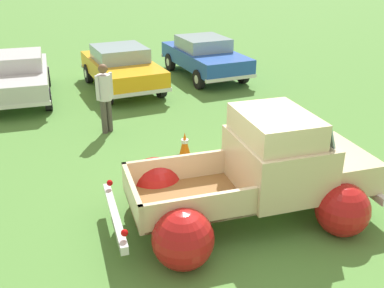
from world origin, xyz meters
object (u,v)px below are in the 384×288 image
(vintage_pickup_truck, at_px, (263,177))
(lane_cone_0, at_px, (275,136))
(show_car_1, at_px, (122,67))
(lane_cone_1, at_px, (185,145))
(spectator_0, at_px, (105,94))
(show_car_0, at_px, (18,75))
(show_car_2, at_px, (204,55))

(vintage_pickup_truck, xyz_separation_m, lane_cone_0, (2.13, 2.12, -0.45))
(show_car_1, xyz_separation_m, lane_cone_1, (-0.90, -5.79, -0.47))
(spectator_0, bearing_deg, lane_cone_0, -153.34)
(spectator_0, xyz_separation_m, lane_cone_0, (3.09, -3.04, -0.73))
(show_car_1, bearing_deg, lane_cone_1, -2.47)
(show_car_0, relative_size, spectator_0, 2.49)
(spectator_0, bearing_deg, vintage_pickup_truck, 171.71)
(show_car_1, distance_m, lane_cone_1, 5.88)
(show_car_1, distance_m, lane_cone_0, 6.56)
(spectator_0, bearing_deg, show_car_1, -47.47)
(lane_cone_0, relative_size, lane_cone_1, 1.00)
(lane_cone_1, bearing_deg, show_car_0, 109.76)
(vintage_pickup_truck, relative_size, show_car_0, 1.10)
(show_car_0, height_order, lane_cone_1, show_car_0)
(show_car_1, height_order, lane_cone_1, show_car_1)
(show_car_2, distance_m, lane_cone_1, 7.15)
(vintage_pickup_truck, xyz_separation_m, lane_cone_1, (-0.01, 2.74, -0.45))
(lane_cone_0, bearing_deg, vintage_pickup_truck, -135.25)
(show_car_0, distance_m, show_car_1, 3.28)
(vintage_pickup_truck, bearing_deg, lane_cone_1, 103.74)
(lane_cone_0, bearing_deg, show_car_1, 100.95)
(show_car_2, distance_m, lane_cone_0, 6.75)
(show_car_2, height_order, lane_cone_0, show_car_2)
(show_car_0, xyz_separation_m, lane_cone_0, (4.46, -7.07, -0.47))
(show_car_2, bearing_deg, show_car_1, -82.92)
(show_car_0, height_order, spectator_0, spectator_0)
(lane_cone_1, bearing_deg, show_car_2, 54.14)
(show_car_1, height_order, lane_cone_0, show_car_1)
(lane_cone_0, bearing_deg, show_car_0, 122.23)
(show_car_1, xyz_separation_m, show_car_2, (3.28, -0.01, 0.00))
(spectator_0, height_order, lane_cone_0, spectator_0)
(show_car_2, relative_size, lane_cone_0, 7.09)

